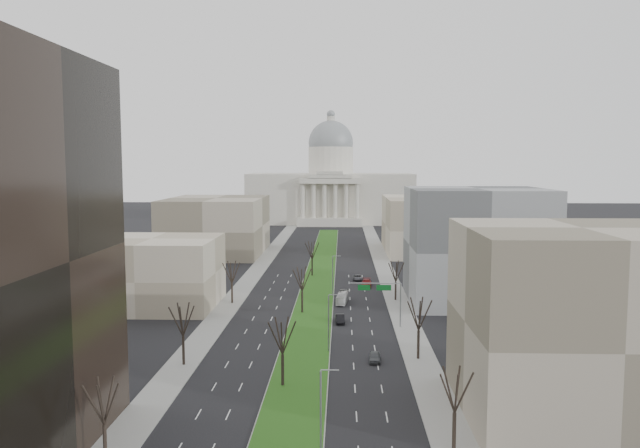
% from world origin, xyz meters
% --- Properties ---
extents(ground, '(600.00, 600.00, 0.00)m').
position_xyz_m(ground, '(0.00, 120.00, 0.00)').
color(ground, black).
rests_on(ground, ground).
extents(median, '(8.00, 222.03, 0.20)m').
position_xyz_m(median, '(0.00, 118.99, 0.10)').
color(median, '#999993').
rests_on(median, ground).
extents(sidewalk_left, '(5.00, 330.00, 0.15)m').
position_xyz_m(sidewalk_left, '(-17.50, 95.00, 0.07)').
color(sidewalk_left, gray).
rests_on(sidewalk_left, ground).
extents(sidewalk_right, '(5.00, 330.00, 0.15)m').
position_xyz_m(sidewalk_right, '(17.50, 95.00, 0.07)').
color(sidewalk_right, gray).
rests_on(sidewalk_right, ground).
extents(capitol, '(80.00, 46.00, 55.00)m').
position_xyz_m(capitol, '(0.00, 269.59, 16.31)').
color(capitol, beige).
rests_on(capitol, ground).
extents(building_beige_left, '(26.00, 22.00, 14.00)m').
position_xyz_m(building_beige_left, '(-33.00, 85.00, 7.00)').
color(building_beige_left, tan).
rests_on(building_beige_left, ground).
extents(building_tan_right, '(26.00, 24.00, 22.00)m').
position_xyz_m(building_tan_right, '(33.00, 32.00, 11.00)').
color(building_tan_right, gray).
rests_on(building_tan_right, ground).
extents(building_grey_right, '(28.00, 26.00, 24.00)m').
position_xyz_m(building_grey_right, '(34.00, 92.00, 12.00)').
color(building_grey_right, slate).
rests_on(building_grey_right, ground).
extents(building_far_left, '(30.00, 40.00, 18.00)m').
position_xyz_m(building_far_left, '(-35.00, 160.00, 9.00)').
color(building_far_left, gray).
rests_on(building_far_left, ground).
extents(building_far_right, '(30.00, 40.00, 18.00)m').
position_xyz_m(building_far_right, '(35.00, 165.00, 9.00)').
color(building_far_right, tan).
rests_on(building_far_right, ground).
extents(tree_left_near, '(5.10, 5.10, 9.18)m').
position_xyz_m(tree_left_near, '(-17.20, 18.00, 6.61)').
color(tree_left_near, black).
rests_on(tree_left_near, ground).
extents(tree_left_mid, '(5.40, 5.40, 9.72)m').
position_xyz_m(tree_left_mid, '(-17.20, 48.00, 7.00)').
color(tree_left_mid, black).
rests_on(tree_left_mid, ground).
extents(tree_left_far, '(5.28, 5.28, 9.50)m').
position_xyz_m(tree_left_far, '(-17.20, 88.00, 6.84)').
color(tree_left_far, black).
rests_on(tree_left_far, ground).
extents(tree_right_near, '(5.16, 5.16, 9.29)m').
position_xyz_m(tree_right_near, '(17.20, 22.00, 6.69)').
color(tree_right_near, black).
rests_on(tree_right_near, ground).
extents(tree_right_mid, '(5.52, 5.52, 9.94)m').
position_xyz_m(tree_right_mid, '(17.20, 52.00, 7.16)').
color(tree_right_mid, black).
rests_on(tree_right_mid, ground).
extents(tree_right_far, '(5.04, 5.04, 9.07)m').
position_xyz_m(tree_right_far, '(17.20, 92.00, 6.53)').
color(tree_right_far, black).
rests_on(tree_right_far, ground).
extents(tree_median_a, '(5.40, 5.40, 9.72)m').
position_xyz_m(tree_median_a, '(-2.00, 40.00, 7.00)').
color(tree_median_a, black).
rests_on(tree_median_a, ground).
extents(tree_median_b, '(5.40, 5.40, 9.72)m').
position_xyz_m(tree_median_b, '(-2.00, 80.00, 7.00)').
color(tree_median_b, black).
rests_on(tree_median_b, ground).
extents(tree_median_c, '(5.40, 5.40, 9.72)m').
position_xyz_m(tree_median_c, '(-2.00, 120.00, 7.00)').
color(tree_median_c, black).
rests_on(tree_median_c, ground).
extents(streetlamp_median_a, '(1.90, 0.20, 9.16)m').
position_xyz_m(streetlamp_median_a, '(3.76, 20.00, 4.81)').
color(streetlamp_median_a, gray).
rests_on(streetlamp_median_a, ground).
extents(streetlamp_median_b, '(1.90, 0.20, 9.16)m').
position_xyz_m(streetlamp_median_b, '(3.76, 55.00, 4.81)').
color(streetlamp_median_b, gray).
rests_on(streetlamp_median_b, ground).
extents(streetlamp_median_c, '(1.90, 0.20, 9.16)m').
position_xyz_m(streetlamp_median_c, '(3.76, 95.00, 4.81)').
color(streetlamp_median_c, gray).
rests_on(streetlamp_median_c, ground).
extents(mast_arm_signs, '(9.12, 0.24, 8.09)m').
position_xyz_m(mast_arm_signs, '(13.49, 70.03, 6.11)').
color(mast_arm_signs, gray).
rests_on(mast_arm_signs, ground).
extents(car_grey_near, '(1.92, 4.26, 1.42)m').
position_xyz_m(car_grey_near, '(10.67, 50.70, 0.71)').
color(car_grey_near, '#4A4E51').
rests_on(car_grey_near, ground).
extents(car_black, '(1.87, 4.70, 1.52)m').
position_xyz_m(car_black, '(5.41, 72.96, 0.76)').
color(car_black, black).
rests_on(car_black, ground).
extents(car_red, '(2.63, 5.80, 1.65)m').
position_xyz_m(car_red, '(11.60, 107.04, 0.82)').
color(car_red, maroon).
rests_on(car_red, ground).
extents(car_grey_far, '(2.25, 4.85, 1.34)m').
position_xyz_m(car_grey_far, '(9.66, 114.95, 0.67)').
color(car_grey_far, '#505158').
rests_on(car_grey_far, ground).
extents(box_van, '(2.77, 8.30, 2.27)m').
position_xyz_m(box_van, '(5.86, 89.33, 1.13)').
color(box_van, white).
rests_on(box_van, ground).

